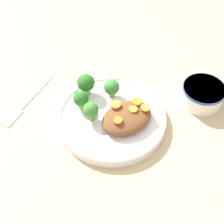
% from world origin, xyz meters
% --- Properties ---
extents(ground_plane, '(4.00, 4.00, 0.00)m').
position_xyz_m(ground_plane, '(0.00, 0.00, 0.00)').
color(ground_plane, tan).
extents(plate, '(0.28, 0.28, 0.03)m').
position_xyz_m(plate, '(0.00, 0.00, 0.01)').
color(plate, white).
rests_on(plate, ground_plane).
extents(dip_bowl, '(0.11, 0.11, 0.05)m').
position_xyz_m(dip_bowl, '(-0.24, 0.07, 0.03)').
color(dip_bowl, white).
rests_on(dip_bowl, ground_plane).
extents(stew_mound, '(0.13, 0.10, 0.03)m').
position_xyz_m(stew_mound, '(-0.02, 0.04, 0.04)').
color(stew_mound, brown).
rests_on(stew_mound, plate).
extents(broccoli_floret_0, '(0.04, 0.04, 0.05)m').
position_xyz_m(broccoli_floret_0, '(0.05, -0.07, 0.05)').
color(broccoli_floret_0, '#7FA85B').
rests_on(broccoli_floret_0, plate).
extents(broccoli_floret_1, '(0.05, 0.05, 0.06)m').
position_xyz_m(broccoli_floret_1, '(0.02, -0.10, 0.06)').
color(broccoli_floret_1, '#7FA85B').
rests_on(broccoli_floret_1, plate).
extents(broccoli_floret_2, '(0.04, 0.04, 0.06)m').
position_xyz_m(broccoli_floret_2, '(0.05, -0.02, 0.06)').
color(broccoli_floret_2, '#759E51').
rests_on(broccoli_floret_2, plate).
extents(broccoli_floret_3, '(0.04, 0.04, 0.05)m').
position_xyz_m(broccoli_floret_3, '(-0.03, -0.06, 0.05)').
color(broccoli_floret_3, '#7FA85B').
rests_on(broccoli_floret_3, plate).
extents(carrot_slice_0, '(0.03, 0.03, 0.01)m').
position_xyz_m(carrot_slice_0, '(-0.01, 0.00, 0.06)').
color(carrot_slice_0, orange).
rests_on(carrot_slice_0, stew_mound).
extents(carrot_slice_1, '(0.02, 0.02, 0.00)m').
position_xyz_m(carrot_slice_1, '(-0.04, 0.03, 0.06)').
color(carrot_slice_1, orange).
rests_on(carrot_slice_1, stew_mound).
extents(carrot_slice_2, '(0.02, 0.02, 0.00)m').
position_xyz_m(carrot_slice_2, '(-0.07, 0.05, 0.06)').
color(carrot_slice_2, orange).
rests_on(carrot_slice_2, stew_mound).
extents(carrot_slice_3, '(0.03, 0.03, 0.00)m').
position_xyz_m(carrot_slice_3, '(-0.06, 0.02, 0.06)').
color(carrot_slice_3, orange).
rests_on(carrot_slice_3, stew_mound).
extents(carrot_slice_4, '(0.02, 0.02, 0.00)m').
position_xyz_m(carrot_slice_4, '(0.01, 0.04, 0.06)').
color(carrot_slice_4, orange).
rests_on(carrot_slice_4, stew_mound).
extents(fork, '(0.18, 0.12, 0.01)m').
position_xyz_m(fork, '(0.17, -0.17, 0.00)').
color(fork, silver).
rests_on(fork, ground_plane).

